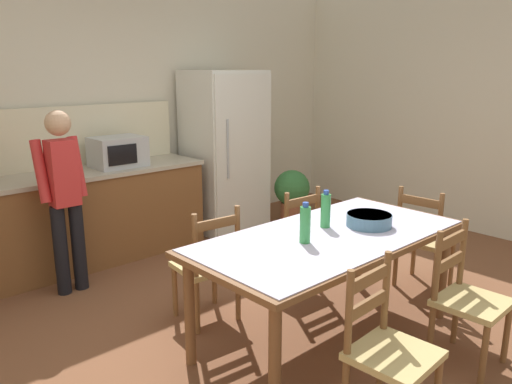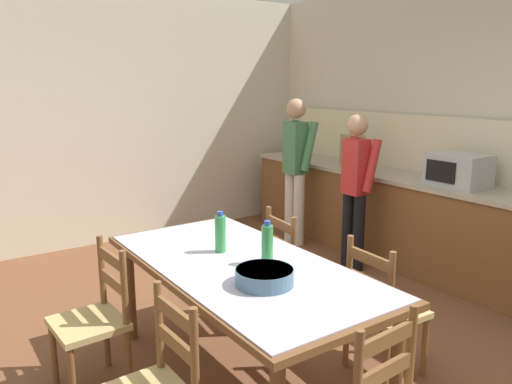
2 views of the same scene
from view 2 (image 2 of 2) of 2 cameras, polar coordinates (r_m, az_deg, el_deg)
ground_plane at (r=3.62m, az=2.34°, el=-18.55°), size 8.32×8.32×0.00m
wall_back at (r=5.18m, az=26.96°, el=6.56°), size 6.52×0.12×2.90m
wall_left at (r=6.04m, az=-16.58°, el=8.05°), size 0.12×5.20×2.90m
kitchen_counter at (r=5.64m, az=13.70°, el=-2.25°), size 3.57×0.66×0.92m
counter_splashback at (r=5.73m, az=16.19°, el=5.58°), size 3.53×0.03×0.60m
microwave at (r=4.93m, az=22.10°, el=2.33°), size 0.50×0.39×0.30m
paper_bag at (r=5.75m, az=10.96°, el=4.66°), size 0.24×0.16×0.36m
dining_table at (r=3.10m, az=-1.68°, el=-9.44°), size 2.00×0.99×0.79m
bottle_near_centre at (r=3.23m, az=-4.10°, el=-4.72°), size 0.07×0.07×0.27m
bottle_off_centre at (r=3.02m, az=1.29°, el=-5.97°), size 0.07×0.07×0.27m
serving_bowl at (r=2.74m, az=0.97°, el=-9.53°), size 0.32×0.32×0.09m
chair_side_far_right at (r=3.37m, az=14.25°, el=-12.91°), size 0.44×0.42×0.91m
chair_side_far_left at (r=3.96m, az=4.42°, el=-8.59°), size 0.46×0.44×0.91m
chair_side_near_left at (r=3.30m, az=-18.01°, el=-13.74°), size 0.44×0.42×0.91m
person_at_sink at (r=5.74m, az=4.56°, el=3.25°), size 0.42×0.29×1.68m
person_at_counter at (r=5.04m, az=11.32°, el=0.95°), size 0.39×0.27×1.56m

